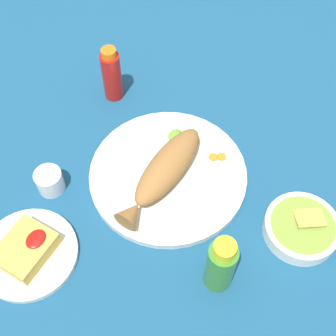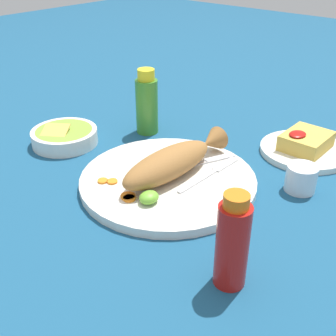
% 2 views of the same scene
% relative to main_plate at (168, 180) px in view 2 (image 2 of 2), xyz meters
% --- Properties ---
extents(ground_plane, '(4.00, 4.00, 0.00)m').
position_rel_main_plate_xyz_m(ground_plane, '(0.00, 0.00, -0.01)').
color(ground_plane, navy).
extents(main_plate, '(0.36, 0.36, 0.02)m').
position_rel_main_plate_xyz_m(main_plate, '(0.00, 0.00, 0.00)').
color(main_plate, silver).
rests_on(main_plate, ground_plane).
extents(fried_fish, '(0.28, 0.08, 0.06)m').
position_rel_main_plate_xyz_m(fried_fish, '(-0.02, 0.00, 0.04)').
color(fried_fish, '#996633').
rests_on(fried_fish, main_plate).
extents(fork_near, '(0.17, 0.09, 0.00)m').
position_rel_main_plate_xyz_m(fork_near, '(-0.09, 0.02, 0.01)').
color(fork_near, silver).
rests_on(fork_near, main_plate).
extents(fork_far, '(0.19, 0.02, 0.00)m').
position_rel_main_plate_xyz_m(fork_far, '(-0.07, 0.06, 0.01)').
color(fork_far, silver).
rests_on(fork_far, main_plate).
extents(carrot_slice_near, '(0.02, 0.02, 0.00)m').
position_rel_main_plate_xyz_m(carrot_slice_near, '(0.09, -0.07, 0.01)').
color(carrot_slice_near, orange).
rests_on(carrot_slice_near, main_plate).
extents(carrot_slice_mid, '(0.02, 0.02, 0.00)m').
position_rel_main_plate_xyz_m(carrot_slice_mid, '(0.10, -0.08, 0.01)').
color(carrot_slice_mid, orange).
rests_on(carrot_slice_mid, main_plate).
extents(carrot_slice_far, '(0.02, 0.02, 0.00)m').
position_rel_main_plate_xyz_m(carrot_slice_far, '(0.11, -0.00, 0.01)').
color(carrot_slice_far, orange).
rests_on(carrot_slice_far, main_plate).
extents(carrot_slice_extra, '(0.03, 0.03, 0.00)m').
position_rel_main_plate_xyz_m(carrot_slice_extra, '(0.11, -0.01, 0.01)').
color(carrot_slice_extra, orange).
rests_on(carrot_slice_extra, main_plate).
extents(lime_wedge_main, '(0.04, 0.03, 0.02)m').
position_rel_main_plate_xyz_m(lime_wedge_main, '(0.09, 0.03, 0.02)').
color(lime_wedge_main, '#6BB233').
rests_on(lime_wedge_main, main_plate).
extents(hot_sauce_bottle_red, '(0.05, 0.05, 0.15)m').
position_rel_main_plate_xyz_m(hot_sauce_bottle_red, '(0.15, 0.25, 0.06)').
color(hot_sauce_bottle_red, '#B21914').
rests_on(hot_sauce_bottle_red, ground_plane).
extents(hot_sauce_bottle_green, '(0.06, 0.06, 0.16)m').
position_rel_main_plate_xyz_m(hot_sauce_bottle_green, '(-0.16, -0.21, 0.07)').
color(hot_sauce_bottle_green, '#3D8428').
rests_on(hot_sauce_bottle_green, ground_plane).
extents(salt_cup, '(0.06, 0.06, 0.05)m').
position_rel_main_plate_xyz_m(salt_cup, '(-0.16, 0.21, 0.01)').
color(salt_cup, silver).
rests_on(salt_cup, ground_plane).
extents(side_plate_fries, '(0.20, 0.20, 0.01)m').
position_rel_main_plate_xyz_m(side_plate_fries, '(-0.31, 0.15, -0.00)').
color(side_plate_fries, silver).
rests_on(side_plate_fries, ground_plane).
extents(fries_pile, '(0.11, 0.09, 0.04)m').
position_rel_main_plate_xyz_m(fries_pile, '(-0.31, 0.15, 0.02)').
color(fries_pile, gold).
rests_on(fries_pile, side_plate_fries).
extents(guacamole_bowl, '(0.16, 0.16, 0.05)m').
position_rel_main_plate_xyz_m(guacamole_bowl, '(0.02, -0.31, 0.01)').
color(guacamole_bowl, white).
rests_on(guacamole_bowl, ground_plane).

